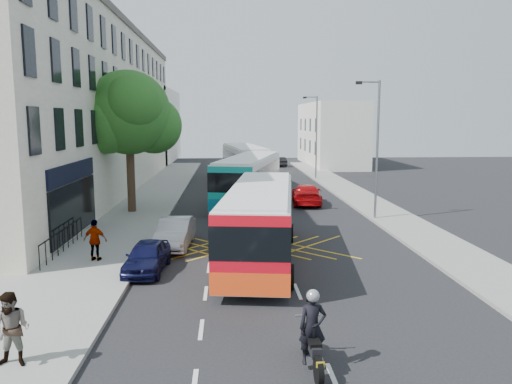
{
  "coord_description": "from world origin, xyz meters",
  "views": [
    {
      "loc": [
        -2.41,
        -16.59,
        5.97
      ],
      "look_at": [
        -0.94,
        8.99,
        2.2
      ],
      "focal_mm": 35.0,
      "sensor_mm": 36.0,
      "label": 1
    }
  ],
  "objects": [
    {
      "name": "distant_car_grey",
      "position": [
        -0.74,
        39.1,
        0.59
      ],
      "size": [
        2.23,
        4.34,
        1.17
      ],
      "primitive_type": "imported",
      "rotation": [
        0.0,
        0.0,
        -0.07
      ],
      "color": "#45484E",
      "rests_on": "ground"
    },
    {
      "name": "pavement_right",
      "position": [
        7.5,
        15.0,
        0.07
      ],
      "size": [
        3.0,
        70.0,
        0.15
      ],
      "primitive_type": "cube",
      "color": "gray",
      "rests_on": "ground"
    },
    {
      "name": "street_tree",
      "position": [
        -8.51,
        14.97,
        6.29
      ],
      "size": [
        6.3,
        5.7,
        8.8
      ],
      "color": "#382619",
      "rests_on": "pavement_left"
    },
    {
      "name": "distant_car_dark",
      "position": [
        4.17,
        46.23,
        0.59
      ],
      "size": [
        1.7,
        3.69,
        1.17
      ],
      "primitive_type": "imported",
      "rotation": [
        0.0,
        0.0,
        3.27
      ],
      "color": "black",
      "rests_on": "ground"
    },
    {
      "name": "motorbike",
      "position": [
        -0.42,
        -5.41,
        0.94
      ],
      "size": [
        0.67,
        2.25,
        1.99
      ],
      "rotation": [
        0.0,
        0.0,
        0.03
      ],
      "color": "black",
      "rests_on": "ground"
    },
    {
      "name": "building_right",
      "position": [
        11.0,
        48.0,
        4.0
      ],
      "size": [
        6.0,
        18.0,
        8.0
      ],
      "primitive_type": "cube",
      "color": "silver",
      "rests_on": "ground"
    },
    {
      "name": "terrace_far",
      "position": [
        -14.0,
        55.0,
        5.0
      ],
      "size": [
        8.0,
        20.0,
        10.0
      ],
      "primitive_type": "cube",
      "color": "silver",
      "rests_on": "ground"
    },
    {
      "name": "pavement_left",
      "position": [
        -8.5,
        15.0,
        0.07
      ],
      "size": [
        5.0,
        70.0,
        0.15
      ],
      "primitive_type": "cube",
      "color": "gray",
      "rests_on": "ground"
    },
    {
      "name": "bus_far",
      "position": [
        -0.76,
        30.94,
        1.8
      ],
      "size": [
        4.34,
        12.43,
        3.42
      ],
      "rotation": [
        0.0,
        0.0,
        0.13
      ],
      "color": "silver",
      "rests_on": "ground"
    },
    {
      "name": "red_hatchback",
      "position": [
        3.13,
        17.87,
        0.71
      ],
      "size": [
        2.48,
        5.06,
        1.42
      ],
      "primitive_type": "imported",
      "rotation": [
        0.0,
        0.0,
        3.04
      ],
      "color": "#B2070A",
      "rests_on": "ground"
    },
    {
      "name": "parked_car_blue",
      "position": [
        -5.6,
        2.62,
        0.61
      ],
      "size": [
        1.69,
        3.68,
        1.22
      ],
      "primitive_type": "imported",
      "rotation": [
        0.0,
        0.0,
        -0.07
      ],
      "color": "black",
      "rests_on": "ground"
    },
    {
      "name": "parked_car_silver",
      "position": [
        -4.9,
        6.38,
        0.68
      ],
      "size": [
        1.69,
        4.2,
        1.36
      ],
      "primitive_type": "imported",
      "rotation": [
        0.0,
        0.0,
        -0.06
      ],
      "color": "#AEB0B6",
      "rests_on": "ground"
    },
    {
      "name": "bus_mid",
      "position": [
        -0.9,
        18.47,
        1.76
      ],
      "size": [
        5.46,
        12.2,
        3.34
      ],
      "rotation": [
        0.0,
        0.0,
        -0.24
      ],
      "color": "silver",
      "rests_on": "ground"
    },
    {
      "name": "pedestrian_near",
      "position": [
        -7.52,
        -5.14,
        1.05
      ],
      "size": [
        0.93,
        0.75,
        1.8
      ],
      "primitive_type": "imported",
      "rotation": [
        0.0,
        0.0,
        -0.08
      ],
      "color": "gray",
      "rests_on": "pavement_left"
    },
    {
      "name": "railings",
      "position": [
        -9.7,
        5.3,
        0.72
      ],
      "size": [
        0.08,
        5.6,
        1.14
      ],
      "primitive_type": null,
      "color": "black",
      "rests_on": "pavement_left"
    },
    {
      "name": "lamp_near",
      "position": [
        6.2,
        12.0,
        4.62
      ],
      "size": [
        1.45,
        0.15,
        8.0
      ],
      "color": "slate",
      "rests_on": "pavement_right"
    },
    {
      "name": "terrace_main",
      "position": [
        -14.0,
        24.49,
        6.76
      ],
      "size": [
        8.3,
        45.0,
        13.5
      ],
      "color": "beige",
      "rests_on": "ground"
    },
    {
      "name": "ground",
      "position": [
        0.0,
        0.0,
        0.0
      ],
      "size": [
        120.0,
        120.0,
        0.0
      ],
      "primitive_type": "plane",
      "color": "black",
      "rests_on": "ground"
    },
    {
      "name": "lamp_far",
      "position": [
        6.2,
        32.0,
        4.62
      ],
      "size": [
        1.45,
        0.15,
        8.0
      ],
      "color": "slate",
      "rests_on": "pavement_right"
    },
    {
      "name": "pedestrian_far",
      "position": [
        -7.89,
        3.8,
        1.01
      ],
      "size": [
        1.07,
        0.62,
        1.72
      ],
      "primitive_type": "imported",
      "rotation": [
        0.0,
        0.0,
        2.93
      ],
      "color": "gray",
      "rests_on": "pavement_left"
    },
    {
      "name": "bus_near",
      "position": [
        -1.04,
        4.09,
        1.66
      ],
      "size": [
        4.0,
        11.48,
        3.16
      ],
      "rotation": [
        0.0,
        0.0,
        -0.13
      ],
      "color": "silver",
      "rests_on": "ground"
    }
  ]
}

